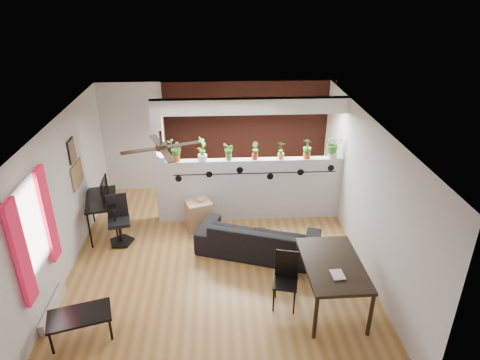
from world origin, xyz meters
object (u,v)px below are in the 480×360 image
object	(u,v)px
cup	(201,199)
coffee_table	(79,317)
potted_plant_1	(202,148)
potted_plant_3	(255,150)
potted_plant_2	(229,151)
office_chair	(119,223)
computer_desk	(101,202)
cube_shelf	(199,214)
sofa	(258,238)
dining_table	(333,268)
ceiling_fan	(162,149)
potted_plant_4	(281,149)
potted_plant_0	(176,150)
potted_plant_5	(307,148)
potted_plant_6	(333,146)
folding_chair	(286,274)

from	to	relation	value
cup	coffee_table	distance (m)	3.32
potted_plant_1	potted_plant_3	bearing A→B (deg)	0.00
potted_plant_2	potted_plant_1	bearing A→B (deg)	180.00
potted_plant_1	office_chair	xyz separation A→B (m)	(-1.61, -0.79, -1.18)
computer_desk	cube_shelf	bearing A→B (deg)	2.75
potted_plant_3	office_chair	size ratio (longest dim) A/B	0.38
sofa	cup	bearing A→B (deg)	-22.56
potted_plant_2	potted_plant_3	xyz separation A→B (m)	(0.53, 0.00, 0.00)
potted_plant_2	dining_table	size ratio (longest dim) A/B	0.25
potted_plant_2	cube_shelf	distance (m)	1.44
ceiling_fan	potted_plant_3	world-z (taller)	ceiling_fan
ceiling_fan	potted_plant_3	size ratio (longest dim) A/B	3.29
potted_plant_4	ceiling_fan	bearing A→B (deg)	-139.76
potted_plant_0	potted_plant_2	distance (m)	1.05
computer_desk	dining_table	distance (m)	4.63
dining_table	potted_plant_3	bearing A→B (deg)	109.14
potted_plant_0	cup	xyz separation A→B (m)	(0.47, -0.34, -0.93)
ceiling_fan	sofa	distance (m)	2.59
potted_plant_5	cube_shelf	xyz separation A→B (m)	(-2.22, -0.34, -1.27)
potted_plant_5	office_chair	world-z (taller)	potted_plant_5
ceiling_fan	cube_shelf	distance (m)	2.53
ceiling_fan	potted_plant_4	size ratio (longest dim) A/B	3.14
cube_shelf	computer_desk	world-z (taller)	computer_desk
dining_table	coffee_table	size ratio (longest dim) A/B	1.51
potted_plant_6	office_chair	distance (m)	4.48
dining_table	potted_plant_5	bearing A→B (deg)	87.92
office_chair	dining_table	xyz separation A→B (m)	(3.62, -1.96, 0.28)
potted_plant_1	coffee_table	size ratio (longest dim) A/B	0.51
ceiling_fan	dining_table	size ratio (longest dim) A/B	0.82
office_chair	ceiling_fan	bearing A→B (deg)	-43.46
cube_shelf	office_chair	world-z (taller)	office_chair
cube_shelf	potted_plant_0	bearing A→B (deg)	121.84
potted_plant_2	folding_chair	bearing A→B (deg)	-73.53
coffee_table	potted_plant_6	bearing A→B (deg)	36.58
potted_plant_5	coffee_table	distance (m)	5.13
ceiling_fan	cube_shelf	bearing A→B (deg)	73.37
sofa	cube_shelf	xyz separation A→B (m)	(-1.13, 0.95, -0.01)
computer_desk	office_chair	distance (m)	0.60
potted_plant_1	potted_plant_2	bearing A→B (deg)	-0.00
potted_plant_0	office_chair	bearing A→B (deg)	-143.93
cup	office_chair	bearing A→B (deg)	-163.80
potted_plant_0	folding_chair	size ratio (longest dim) A/B	0.47
cube_shelf	computer_desk	size ratio (longest dim) A/B	0.51
computer_desk	coffee_table	bearing A→B (deg)	-83.92
potted_plant_0	office_chair	world-z (taller)	potted_plant_0
cube_shelf	coffee_table	world-z (taller)	cube_shelf
potted_plant_1	potted_plant_0	bearing A→B (deg)	180.00
potted_plant_4	sofa	size ratio (longest dim) A/B	0.18
ceiling_fan	cup	distance (m)	2.27
cup	folding_chair	xyz separation A→B (m)	(1.37, -2.32, -0.10)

